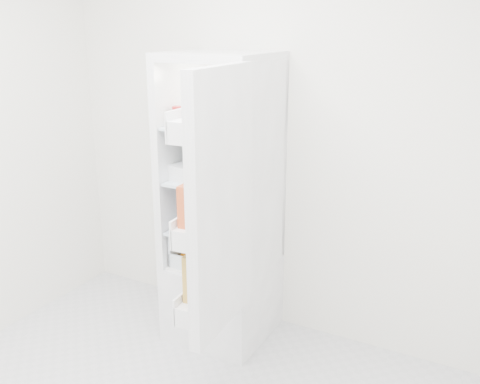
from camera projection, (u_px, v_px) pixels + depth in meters
The scene contains 21 objects.
room_walls at pixel (103, 125), 1.99m from camera, with size 3.02×3.02×2.61m.
refrigerator at pixel (226, 235), 3.40m from camera, with size 0.60×0.60×1.80m.
shelf_low at pixel (221, 227), 3.33m from camera, with size 0.49×0.53×0.01m, color silver.
shelf_mid at pixel (220, 180), 3.23m from camera, with size 0.49×0.53×0.01m, color silver.
shelf_top at pixel (219, 126), 3.13m from camera, with size 0.49×0.53×0.01m, color silver.
crisper_left at pixel (204, 243), 3.42m from camera, with size 0.23×0.46×0.22m, color silver, non-canonical shape.
crisper_right at pixel (238, 250), 3.31m from camera, with size 0.23×0.46×0.22m, color silver, non-canonical shape.
condiment_jars at pixel (203, 120), 3.04m from camera, with size 0.38×0.16×0.08m.
squeeze_bottle at pixel (256, 108), 3.14m from camera, with size 0.05×0.05×0.18m, color white.
tub_white at pixel (184, 172), 3.19m from camera, with size 0.15×0.15×0.09m, color silver.
tub_cream at pixel (230, 175), 3.17m from camera, with size 0.12×0.12×0.07m, color white.
tin_red at pixel (233, 186), 2.98m from camera, with size 0.08×0.08×0.06m, color red.
foil_tray at pixel (227, 168), 3.39m from camera, with size 0.17×0.13×0.04m, color silver.
tub_green at pixel (223, 173), 3.19m from camera, with size 0.10×0.14×0.08m, color #429041.
red_cabbage at pixel (233, 211), 3.35m from camera, with size 0.16×0.16×0.16m, color #501D55.
bell_pepper at pixel (199, 226), 3.18m from camera, with size 0.11×0.11×0.11m, color #B50B1C.
mushroom_bowl at pixel (199, 218), 3.37m from camera, with size 0.14×0.14×0.07m, color #8EBCD3.
salad_bag at pixel (216, 228), 3.12m from camera, with size 0.12×0.12×0.12m, color #A7B689.
citrus_pile at pixel (203, 248), 3.41m from camera, with size 0.20×0.31×0.16m.
veg_pile at pixel (238, 258), 3.32m from camera, with size 0.16×0.30×0.10m.
fridge_door at pixel (217, 209), 2.59m from camera, with size 0.20×0.60×1.30m.
Camera 1 is at (1.39, -1.49, 1.95)m, focal length 40.00 mm.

